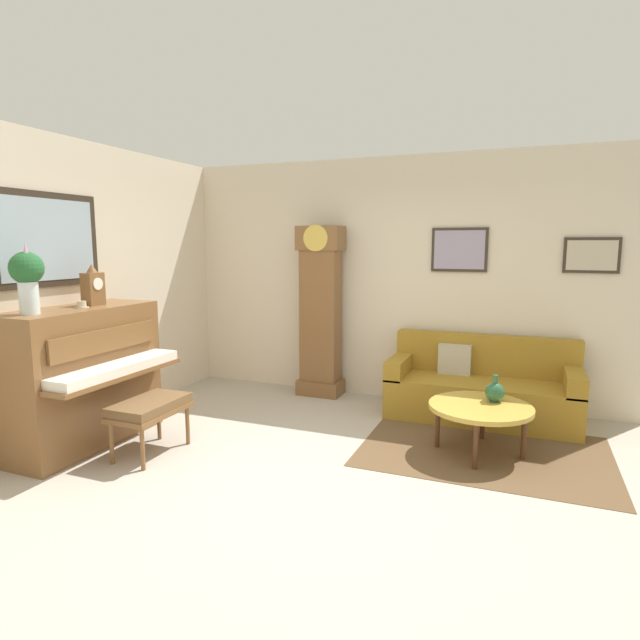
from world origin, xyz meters
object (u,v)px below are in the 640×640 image
(piano, at_px, (83,376))
(grandfather_clock, at_px, (321,316))
(flower_vase, at_px, (27,275))
(green_jug, at_px, (495,392))
(couch, at_px, (481,388))
(coffee_table, at_px, (480,408))
(piano_bench, at_px, (150,409))
(mantel_clock, at_px, (93,287))
(teacup, at_px, (82,305))

(piano, height_order, grandfather_clock, grandfather_clock)
(flower_vase, xyz_separation_m, green_jug, (3.48, 1.71, -1.05))
(couch, height_order, coffee_table, couch)
(piano, distance_m, flower_vase, 1.05)
(grandfather_clock, relative_size, couch, 1.07)
(couch, bearing_deg, coffee_table, -86.12)
(piano_bench, bearing_deg, mantel_clock, 167.23)
(couch, relative_size, mantel_clock, 5.00)
(flower_vase, xyz_separation_m, teacup, (0.04, 0.48, -0.29))
(piano_bench, relative_size, flower_vase, 1.21)
(coffee_table, distance_m, green_jug, 0.22)
(piano_bench, xyz_separation_m, couch, (2.58, 2.08, -0.09))
(coffee_table, bearing_deg, flower_vase, -155.11)
(mantel_clock, xyz_separation_m, flower_vase, (-0.00, -0.66, 0.14))
(piano_bench, relative_size, mantel_clock, 1.84)
(green_jug, bearing_deg, flower_vase, -153.78)
(couch, xyz_separation_m, green_jug, (0.17, -0.86, 0.21))
(coffee_table, height_order, teacup, teacup)
(couch, bearing_deg, piano_bench, -141.19)
(grandfather_clock, xyz_separation_m, mantel_clock, (-1.42, -2.07, 0.46))
(couch, height_order, green_jug, couch)
(teacup, relative_size, green_jug, 0.48)
(piano_bench, bearing_deg, coffee_table, 21.88)
(grandfather_clock, bearing_deg, piano_bench, -107.30)
(piano, bearing_deg, couch, 32.36)
(couch, bearing_deg, mantel_clock, -149.94)
(coffee_table, bearing_deg, teacup, -161.99)
(piano_bench, distance_m, flower_vase, 1.46)
(piano_bench, xyz_separation_m, mantel_clock, (-0.72, 0.16, 1.02))
(grandfather_clock, height_order, mantel_clock, grandfather_clock)
(couch, bearing_deg, grandfather_clock, 175.15)
(flower_vase, bearing_deg, mantel_clock, 89.96)
(piano_bench, xyz_separation_m, flower_vase, (-0.72, -0.50, 1.16))
(couch, height_order, mantel_clock, mantel_clock)
(piano_bench, bearing_deg, green_jug, 23.75)
(piano_bench, xyz_separation_m, green_jug, (2.75, 1.21, 0.12))
(piano, xyz_separation_m, teacup, (0.05, 0.00, 0.64))
(coffee_table, relative_size, teacup, 7.59)
(piano_bench, height_order, teacup, teacup)
(coffee_table, distance_m, mantel_clock, 3.64)
(couch, xyz_separation_m, mantel_clock, (-3.30, -1.91, 1.11))
(couch, bearing_deg, flower_vase, -142.05)
(piano_bench, relative_size, teacup, 6.03)
(grandfather_clock, xyz_separation_m, flower_vase, (-1.42, -2.74, 0.60))
(piano, bearing_deg, piano_bench, 1.52)
(teacup, bearing_deg, mantel_clock, 103.17)
(piano_bench, bearing_deg, flower_vase, -145.29)
(teacup, bearing_deg, green_jug, 19.70)
(piano_bench, height_order, coffee_table, piano_bench)
(couch, relative_size, flower_vase, 3.28)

